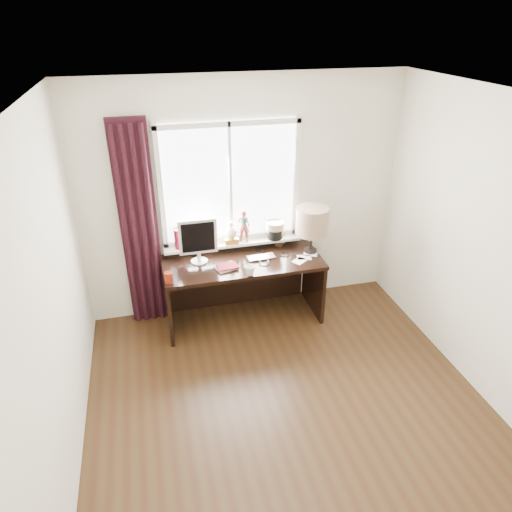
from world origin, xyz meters
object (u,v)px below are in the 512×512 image
object	(u,v)px
red_cup	(169,277)
table_lamp	(312,222)
laptop	(261,257)
monitor	(198,238)
desk	(241,276)
mug	(250,270)

from	to	relation	value
red_cup	table_lamp	world-z (taller)	table_lamp
laptop	monitor	size ratio (longest dim) A/B	0.61
desk	laptop	bearing A→B (deg)	-23.55
laptop	table_lamp	distance (m)	0.67
desk	table_lamp	world-z (taller)	table_lamp
monitor	table_lamp	bearing A→B (deg)	-2.99
red_cup	laptop	bearing A→B (deg)	14.05
laptop	desk	xyz separation A→B (m)	(-0.21, 0.09, -0.26)
monitor	red_cup	bearing A→B (deg)	-135.89
mug	desk	xyz separation A→B (m)	(-0.01, 0.40, -0.30)
desk	table_lamp	distance (m)	0.99
red_cup	desk	distance (m)	0.92
laptop	mug	world-z (taller)	mug
table_lamp	mug	bearing A→B (deg)	-156.95
monitor	laptop	bearing A→B (deg)	-7.23
laptop	table_lamp	bearing A→B (deg)	-1.61
mug	monitor	world-z (taller)	monitor
mug	desk	distance (m)	0.50
desk	table_lamp	xyz separation A→B (m)	(0.77, -0.07, 0.61)
laptop	desk	size ratio (longest dim) A/B	0.18
desk	monitor	xyz separation A→B (m)	(-0.45, -0.01, 0.52)
mug	table_lamp	size ratio (longest dim) A/B	0.20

